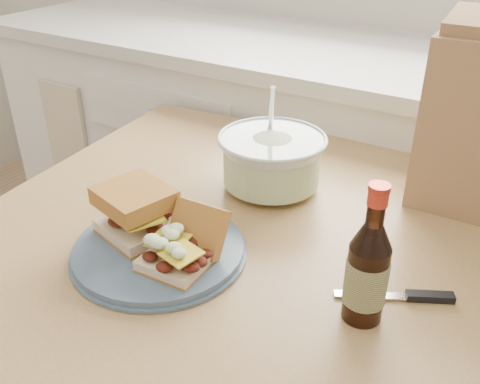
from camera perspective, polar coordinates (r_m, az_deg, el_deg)
The scene contains 8 objects.
cabinet_run at distance 1.76m, azimuth 10.75°, elevation -0.32°, with size 2.50×0.64×0.94m.
dining_table at distance 1.01m, azimuth 0.23°, elevation -9.94°, with size 1.06×1.06×0.81m.
plate at distance 0.89m, azimuth -8.64°, elevation -6.13°, with size 0.28×0.28×0.02m, color #485E74.
sandwich_left at distance 0.90m, azimuth -11.05°, elevation -2.02°, with size 0.14×0.13×0.08m.
sandwich_right at distance 0.83m, azimuth -6.12°, elevation -5.70°, with size 0.10×0.14×0.08m.
coleslaw_bowl at distance 1.06m, azimuth 3.37°, elevation 3.13°, with size 0.21×0.21×0.21m.
beer_bottle at distance 0.74m, azimuth 13.42°, elevation -8.18°, with size 0.06×0.06×0.21m.
knife at distance 0.84m, azimuth 18.14°, elevation -10.53°, with size 0.16×0.09×0.01m.
Camera 1 is at (0.51, 0.26, 1.33)m, focal length 40.00 mm.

